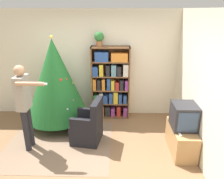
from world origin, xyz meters
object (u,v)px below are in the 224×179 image
at_px(bookshelf, 110,83).
at_px(armchair, 88,127).
at_px(potted_plant, 99,38).
at_px(christmas_tree, 55,80).
at_px(television, 184,116).
at_px(standing_person, 24,101).

bearing_deg(bookshelf, armchair, -109.90).
bearing_deg(armchair, potted_plant, -179.11).
bearing_deg(potted_plant, bookshelf, -2.02).
relative_size(bookshelf, armchair, 1.93).
bearing_deg(christmas_tree, bookshelf, 20.16).
height_order(television, armchair, television).
relative_size(television, potted_plant, 1.46).
relative_size(christmas_tree, standing_person, 1.24).
relative_size(television, standing_person, 0.29).
bearing_deg(television, armchair, 171.11).
relative_size(bookshelf, television, 3.69).
height_order(television, christmas_tree, christmas_tree).
height_order(christmas_tree, standing_person, christmas_tree).
relative_size(bookshelf, christmas_tree, 0.85).
xyz_separation_m(bookshelf, television, (1.40, -1.42, -0.14)).
relative_size(bookshelf, potted_plant, 5.39).
bearing_deg(bookshelf, potted_plant, 177.98).
height_order(bookshelf, armchair, bookshelf).
bearing_deg(potted_plant, christmas_tree, -154.69).
xyz_separation_m(bookshelf, potted_plant, (-0.25, 0.01, 1.08)).
bearing_deg(television, standing_person, 179.58).
xyz_separation_m(armchair, potted_plant, (0.16, 1.15, 1.64)).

